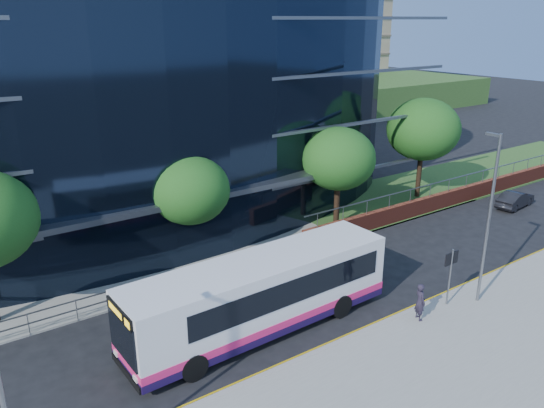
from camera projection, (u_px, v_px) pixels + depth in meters
ground at (352, 322)px, 23.61m from camera, size 200.00×200.00×0.00m
pavement_near at (444, 379)px, 19.72m from camera, size 80.00×8.00×0.15m
kerb at (368, 330)px, 22.81m from camera, size 80.00×0.25×0.16m
yellow_line_outer at (364, 330)px, 22.99m from camera, size 80.00×0.08×0.01m
yellow_line_inner at (362, 328)px, 23.11m from camera, size 80.00×0.08×0.01m
far_forecourt at (132, 265)px, 28.86m from camera, size 50.00×8.00×0.10m
grass_verge at (471, 177)px, 45.07m from camera, size 36.00×8.00×0.12m
glass_office at (95, 95)px, 34.93m from camera, size 44.00×23.10×16.00m
retaining_wall at (481, 189)px, 39.87m from camera, size 34.00×0.40×2.11m
guard_railings at (120, 293)px, 24.43m from camera, size 24.00×0.05×1.10m
apartment_block at (253, 30)px, 81.49m from camera, size 60.00×42.00×30.00m
street_sign at (451, 265)px, 24.10m from camera, size 0.85×0.09×2.80m
tree_far_b at (190, 190)px, 27.95m from camera, size 4.29×4.29×6.05m
tree_far_c at (339, 159)px, 32.86m from camera, size 4.62×4.62×6.51m
tree_far_d at (423, 129)px, 38.28m from camera, size 5.28×5.28×7.44m
tree_dist_e at (275, 88)px, 66.03m from camera, size 4.62×4.62×6.51m
tree_dist_f at (357, 81)px, 76.33m from camera, size 4.29×4.29×6.05m
streetlight_east at (489, 215)px, 23.70m from camera, size 0.15×0.77×8.00m
city_bus at (263, 293)px, 22.47m from camera, size 12.24×3.11×3.29m
parked_car at (515, 199)px, 37.74m from camera, size 3.72×1.68×1.18m
pedestrian at (420, 302)px, 23.27m from camera, size 0.60×0.73×1.72m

